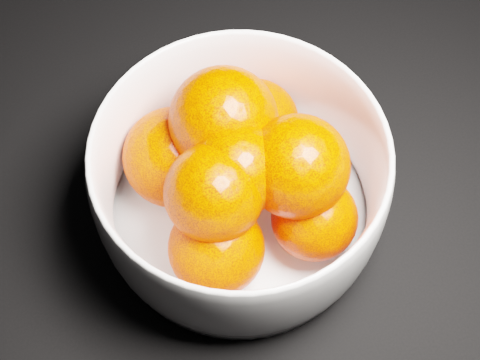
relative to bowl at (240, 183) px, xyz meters
name	(u,v)px	position (x,y,z in m)	size (l,w,h in m)	color
ground	(399,68)	(0.21, 0.10, -0.06)	(3.00, 3.00, 0.00)	black
bowl	(240,183)	(0.00, 0.00, 0.00)	(0.24, 0.24, 0.12)	white
orange_pile	(236,169)	(0.00, 0.01, 0.02)	(0.17, 0.18, 0.13)	#FF3400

